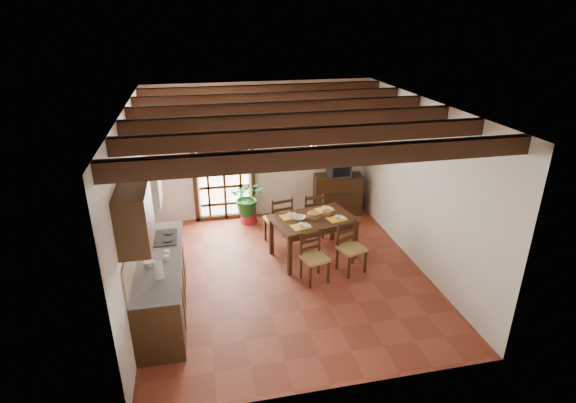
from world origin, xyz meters
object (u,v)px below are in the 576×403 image
object	(u,v)px
chair_near_left	(314,266)
chair_near_right	(351,256)
sideboard	(338,194)
crt_tv	(339,167)
dining_table	(313,223)
kitchen_counter	(161,284)
chair_far_right	(311,222)
pendant_lamp	(313,142)
potted_plant	(248,196)
chair_far_left	(279,228)

from	to	relation	value
chair_near_left	chair_near_right	xyz separation A→B (m)	(0.67, 0.16, 0.01)
sideboard	chair_near_right	bearing A→B (deg)	-95.42
crt_tv	dining_table	bearing A→B (deg)	-118.63
kitchen_counter	chair_far_right	bearing A→B (deg)	34.92
sideboard	kitchen_counter	bearing A→B (deg)	-134.33
kitchen_counter	pendant_lamp	xyz separation A→B (m)	(2.53, 1.22, 1.60)
potted_plant	sideboard	bearing A→B (deg)	1.86
sideboard	potted_plant	world-z (taller)	potted_plant
kitchen_counter	sideboard	bearing A→B (deg)	38.64
kitchen_counter	potted_plant	size ratio (longest dim) A/B	1.15
chair_near_left	crt_tv	distance (m)	2.85
crt_tv	pendant_lamp	world-z (taller)	pendant_lamp
dining_table	potted_plant	size ratio (longest dim) A/B	0.79
chair_near_left	crt_tv	world-z (taller)	crt_tv
dining_table	sideboard	world-z (taller)	sideboard
dining_table	chair_far_left	distance (m)	0.86
chair_near_left	pendant_lamp	distance (m)	2.02
dining_table	sideboard	xyz separation A→B (m)	(1.01, 1.70, -0.23)
kitchen_counter	chair_near_right	world-z (taller)	kitchen_counter
crt_tv	potted_plant	size ratio (longest dim) A/B	0.24
chair_far_left	potted_plant	bearing A→B (deg)	-78.86
pendant_lamp	dining_table	bearing A→B (deg)	-90.00
pendant_lamp	kitchen_counter	bearing A→B (deg)	-154.21
chair_near_left	chair_far_left	bearing A→B (deg)	88.10
sideboard	chair_near_left	bearing A→B (deg)	-108.57
crt_tv	chair_near_right	bearing A→B (deg)	-100.46
kitchen_counter	crt_tv	size ratio (longest dim) A/B	4.89
kitchen_counter	dining_table	bearing A→B (deg)	23.92
chair_far_right	crt_tv	distance (m)	1.46
kitchen_counter	dining_table	world-z (taller)	kitchen_counter
chair_far_left	sideboard	xyz separation A→B (m)	(1.50, 1.09, 0.12)
crt_tv	potted_plant	bearing A→B (deg)	-176.30
chair_near_right	potted_plant	world-z (taller)	potted_plant
chair_far_left	sideboard	bearing A→B (deg)	-155.80
chair_near_left	dining_table	bearing A→B (deg)	62.05
chair_near_left	chair_far_left	xyz separation A→B (m)	(-0.32, 1.38, 0.04)
dining_table	chair_far_right	size ratio (longest dim) A/B	1.68
chair_near_right	pendant_lamp	distance (m)	2.00
chair_near_left	crt_tv	size ratio (longest dim) A/B	1.82
kitchen_counter	chair_far_right	size ratio (longest dim) A/B	2.44
dining_table	chair_near_right	size ratio (longest dim) A/B	1.79
dining_table	crt_tv	bearing A→B (deg)	46.38
chair_far_right	sideboard	distance (m)	1.26
chair_far_right	dining_table	bearing A→B (deg)	72.04
chair_near_right	sideboard	world-z (taller)	chair_near_right
dining_table	crt_tv	world-z (taller)	crt_tv
chair_far_right	crt_tv	world-z (taller)	crt_tv
crt_tv	sideboard	bearing A→B (deg)	92.01
kitchen_counter	chair_near_left	bearing A→B (deg)	8.54
chair_near_right	chair_far_left	distance (m)	1.57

